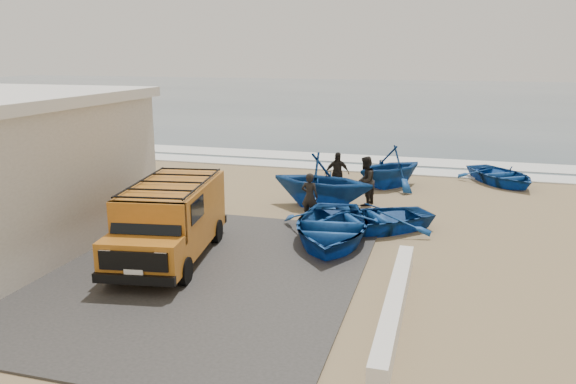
# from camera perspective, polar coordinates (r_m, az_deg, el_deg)

# --- Properties ---
(ground) EXTENTS (160.00, 160.00, 0.00)m
(ground) POSITION_cam_1_polar(r_m,az_deg,el_deg) (16.06, -6.28, -5.67)
(ground) COLOR #907953
(slab) EXTENTS (12.00, 10.00, 0.05)m
(slab) POSITION_cam_1_polar(r_m,az_deg,el_deg) (15.27, -16.19, -7.13)
(slab) COLOR #3B3936
(slab) RESTS_ON ground
(ocean) EXTENTS (180.00, 88.00, 0.01)m
(ocean) POSITION_cam_1_polar(r_m,az_deg,el_deg) (70.41, 11.36, 9.40)
(ocean) COLOR #385166
(ocean) RESTS_ON ground
(surf_line) EXTENTS (180.00, 1.60, 0.06)m
(surf_line) POSITION_cam_1_polar(r_m,az_deg,el_deg) (27.14, 3.29, 2.63)
(surf_line) COLOR white
(surf_line) RESTS_ON ground
(surf_wash) EXTENTS (180.00, 2.20, 0.04)m
(surf_wash) POSITION_cam_1_polar(r_m,az_deg,el_deg) (29.54, 4.37, 3.53)
(surf_wash) COLOR white
(surf_wash) RESTS_ON ground
(parapet) EXTENTS (0.35, 6.00, 0.55)m
(parapet) POSITION_cam_1_polar(r_m,az_deg,el_deg) (12.13, 10.80, -11.20)
(parapet) COLOR silver
(parapet) RESTS_ON ground
(van) EXTENTS (2.62, 5.09, 2.08)m
(van) POSITION_cam_1_polar(r_m,az_deg,el_deg) (15.16, -11.87, -2.64)
(van) COLOR #BB6B1C
(van) RESTS_ON ground
(boat_near_left) EXTENTS (3.74, 4.86, 0.93)m
(boat_near_left) POSITION_cam_1_polar(r_m,az_deg,el_deg) (16.36, 4.36, -3.53)
(boat_near_left) COLOR #124693
(boat_near_left) RESTS_ON ground
(boat_near_right) EXTENTS (4.65, 4.36, 0.78)m
(boat_near_right) POSITION_cam_1_polar(r_m,az_deg,el_deg) (17.55, 8.58, -2.68)
(boat_near_right) COLOR #124693
(boat_near_right) RESTS_ON ground
(boat_mid_left) EXTENTS (4.22, 3.80, 1.96)m
(boat_mid_left) POSITION_cam_1_polar(r_m,az_deg,el_deg) (19.85, 3.47, 1.17)
(boat_mid_left) COLOR #124693
(boat_mid_left) RESTS_ON ground
(boat_far_left) EXTENTS (4.23, 4.29, 1.71)m
(boat_far_left) POSITION_cam_1_polar(r_m,az_deg,el_deg) (23.24, 10.34, 2.56)
(boat_far_left) COLOR #124693
(boat_far_left) RESTS_ON ground
(boat_far_right) EXTENTS (4.17, 4.50, 0.76)m
(boat_far_right) POSITION_cam_1_polar(r_m,az_deg,el_deg) (25.12, 20.85, 1.60)
(boat_far_right) COLOR #124693
(boat_far_right) RESTS_ON ground
(fisherman_front) EXTENTS (0.63, 0.46, 1.58)m
(fisherman_front) POSITION_cam_1_polar(r_m,az_deg,el_deg) (18.39, 2.22, -0.47)
(fisherman_front) COLOR black
(fisherman_front) RESTS_ON ground
(fisherman_middle) EXTENTS (0.87, 1.01, 1.78)m
(fisherman_middle) POSITION_cam_1_polar(r_m,az_deg,el_deg) (20.34, 7.86, 1.12)
(fisherman_middle) COLOR black
(fisherman_middle) RESTS_ON ground
(fisherman_back) EXTENTS (1.06, 0.79, 1.67)m
(fisherman_back) POSITION_cam_1_polar(r_m,az_deg,el_deg) (21.77, 5.00, 1.90)
(fisherman_back) COLOR black
(fisherman_back) RESTS_ON ground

